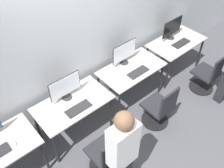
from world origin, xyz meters
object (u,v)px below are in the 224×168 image
Objects in this scene: mouse_far_left at (14,144)px; office_chair_right at (159,109)px; monitor_right at (124,52)px; person_left at (122,154)px; monitor_left at (65,87)px; keyboard_left at (78,109)px; keyboard_far_right at (181,43)px; office_chair_far_right at (207,76)px; mouse_left at (92,98)px; mouse_right at (148,65)px; monitor_far_right at (172,28)px; mouse_far_right at (190,38)px; office_chair_left at (107,156)px; keyboard_right at (138,72)px.

office_chair_right is (2.20, -0.66, -0.41)m from mouse_far_left.
person_left is at bearing -133.54° from monitor_right.
monitor_left is 0.60× the size of office_chair_right.
keyboard_far_right is (2.51, 0.06, 0.00)m from keyboard_left.
office_chair_far_right is at bearing -20.66° from monitor_left.
person_left is at bearing -108.74° from mouse_left.
mouse_far_left reaches higher than keyboard_far_right.
keyboard_left is at bearing -179.19° from mouse_right.
monitor_right is 1.00× the size of monitor_far_right.
office_chair_far_right is at bearing 8.65° from person_left.
office_chair_right and office_chair_far_right have the same top height.
mouse_far_right is at bearing -11.61° from monitor_right.
monitor_left is at bearing 135.12° from mouse_left.
person_left reaches higher than mouse_far_left.
mouse_right is 1.06m from monitor_far_right.
keyboard_right is at bearing 27.99° from office_chair_left.
office_chair_far_right is (2.58, 0.03, 0.00)m from office_chair_left.
mouse_left is 1.05m from monitor_right.
keyboard_right is at bearing -178.36° from mouse_far_right.
monitor_left is at bearing 169.34° from mouse_right.
office_chair_far_right reaches higher than mouse_far_left.
office_chair_left is 2.69m from keyboard_far_right.
monitor_right is at bearing 86.69° from office_chair_right.
mouse_right is (0.26, -0.34, -0.21)m from monitor_right.
monitor_right is at bearing 18.79° from mouse_left.
keyboard_left is 1.41m from office_chair_right.
mouse_right is at bearing -10.66° from monitor_left.
monitor_right reaches higher than office_chair_far_right.
monitor_left is 1.31× the size of keyboard_right.
keyboard_left is 0.46× the size of office_chair_left.
person_left reaches higher than mouse_left.
monitor_right is 5.88× the size of mouse_right.
office_chair_left is 1.66× the size of monitor_right.
keyboard_right is 1.53m from mouse_far_right.
monitor_far_right is 0.45m from mouse_far_right.
keyboard_left is at bearing -179.09° from mouse_far_right.
office_chair_left reaches higher than mouse_left.
keyboard_far_right is (1.00, 0.04, -0.01)m from mouse_right.
mouse_far_right is (2.87, 1.10, -0.15)m from person_left.
monitor_right reaches higher than office_chair_right.
mouse_far_left is 3.53m from monitor_far_right.
mouse_far_right is at bearing -45.96° from monitor_far_right.
monitor_far_right reaches higher than keyboard_right.
monitor_left is 2.54m from keyboard_far_right.
office_chair_far_right reaches higher than mouse_left.
monitor_far_right is at bearing 27.97° from person_left.
office_chair_far_right reaches higher than mouse_right.
mouse_left is (0.28, 0.03, 0.01)m from keyboard_left.
keyboard_right is (0.00, -0.36, -0.22)m from monitor_right.
keyboard_right is (1.26, -0.31, -0.22)m from monitor_left.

